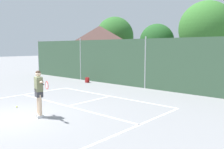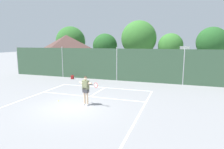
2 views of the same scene
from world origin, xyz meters
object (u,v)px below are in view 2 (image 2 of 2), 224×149
at_px(basketball_hoop, 184,59).
at_px(tennis_ball, 59,101).
at_px(backpack_red, 72,77).
at_px(tennis_player, 86,88).

distance_m(basketball_hoop, tennis_ball, 12.88).
relative_size(tennis_ball, backpack_red, 0.14).
relative_size(tennis_player, backpack_red, 4.01).
relative_size(tennis_player, tennis_ball, 28.10).
xyz_separation_m(tennis_player, tennis_ball, (-2.14, 0.13, -1.08)).
distance_m(tennis_player, backpack_red, 9.32).
bearing_deg(basketball_hoop, tennis_player, -120.76).
bearing_deg(basketball_hoop, backpack_red, -168.07).
bearing_deg(tennis_player, basketball_hoop, 59.24).
distance_m(basketball_hoop, tennis_player, 11.62).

